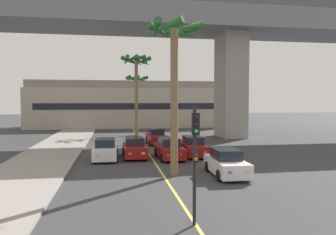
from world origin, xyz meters
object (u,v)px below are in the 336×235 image
object	(u,v)px
palm_tree_far_median	(136,70)
palm_tree_near_median	(137,87)
car_queue_fifth	(105,150)
car_queue_sixth	(226,163)
traffic_light_median_near	(195,149)
palm_tree_mid_median	(174,58)
car_queue_third	(169,149)
car_queue_fourth	(193,147)
car_queue_second	(156,137)
car_queue_front	(135,148)

from	to	relation	value
palm_tree_far_median	palm_tree_near_median	bearing A→B (deg)	85.80
car_queue_fifth	palm_tree_near_median	distance (m)	18.53
car_queue_fifth	car_queue_sixth	xyz separation A→B (m)	(7.15, -6.48, 0.00)
car_queue_fifth	traffic_light_median_near	size ratio (longest dim) A/B	0.99
car_queue_fifth	palm_tree_mid_median	size ratio (longest dim) A/B	0.46
car_queue_third	car_queue_fourth	distance (m)	2.24
palm_tree_mid_median	car_queue_fifth	bearing A→B (deg)	124.11
car_queue_second	car_queue_fifth	bearing A→B (deg)	-121.00
car_queue_sixth	palm_tree_far_median	distance (m)	17.23
car_queue_sixth	palm_tree_mid_median	bearing A→B (deg)	172.21
traffic_light_median_near	palm_tree_far_median	bearing A→B (deg)	91.31
car_queue_fourth	car_queue_second	bearing A→B (deg)	104.47
car_queue_fourth	palm_tree_mid_median	distance (m)	9.34
car_queue_sixth	traffic_light_median_near	world-z (taller)	traffic_light_median_near
car_queue_second	car_queue_sixth	xyz separation A→B (m)	(2.26, -14.62, 0.00)
car_queue_second	car_queue_sixth	bearing A→B (deg)	-81.20
car_queue_front	car_queue_fifth	size ratio (longest dim) A/B	0.99
car_queue_fifth	palm_tree_mid_median	world-z (taller)	palm_tree_mid_median
car_queue_fourth	traffic_light_median_near	world-z (taller)	traffic_light_median_near
car_queue_second	car_queue_front	bearing A→B (deg)	-109.45
palm_tree_near_median	palm_tree_far_median	xyz separation A→B (m)	(-0.63, -8.57, 1.30)
car_queue_fourth	traffic_light_median_near	distance (m)	14.63
car_queue_third	car_queue_fifth	bearing A→B (deg)	175.02
palm_tree_far_median	car_queue_fourth	bearing A→B (deg)	-64.61
palm_tree_near_median	traffic_light_median_near	bearing A→B (deg)	-90.21
car_queue_third	traffic_light_median_near	world-z (taller)	traffic_light_median_near
palm_tree_mid_median	palm_tree_far_median	world-z (taller)	palm_tree_far_median
car_queue_third	car_queue_sixth	xyz separation A→B (m)	(2.35, -6.07, 0.00)
car_queue_front	car_queue_second	bearing A→B (deg)	70.55
traffic_light_median_near	palm_tree_mid_median	world-z (taller)	palm_tree_mid_median
car_queue_sixth	palm_tree_far_median	size ratio (longest dim) A/B	0.46
car_queue_fourth	traffic_light_median_near	bearing A→B (deg)	-103.78
car_queue_third	palm_tree_near_median	world-z (taller)	palm_tree_near_median
car_queue_third	car_queue_sixth	size ratio (longest dim) A/B	1.00
palm_tree_near_median	palm_tree_far_median	bearing A→B (deg)	-94.20
traffic_light_median_near	car_queue_fourth	bearing A→B (deg)	76.22
palm_tree_far_median	car_queue_second	bearing A→B (deg)	-17.80
car_queue_second	traffic_light_median_near	distance (m)	21.94
car_queue_fifth	car_queue_third	bearing A→B (deg)	-4.98
car_queue_third	palm_tree_near_median	xyz separation A→B (m)	(-1.26, 17.75, 5.51)
car_queue_sixth	palm_tree_far_median	xyz separation A→B (m)	(-4.24, 15.25, 6.81)
car_queue_sixth	traffic_light_median_near	bearing A→B (deg)	-117.40
car_queue_third	car_queue_fourth	bearing A→B (deg)	21.70
car_queue_second	palm_tree_near_median	xyz separation A→B (m)	(-1.35, 9.20, 5.51)
car_queue_front	car_queue_sixth	size ratio (longest dim) A/B	0.99
car_queue_second	palm_tree_mid_median	size ratio (longest dim) A/B	0.46
palm_tree_near_median	car_queue_third	bearing A→B (deg)	-85.95
car_queue_front	car_queue_third	distance (m)	2.76
car_queue_front	palm_tree_mid_median	bearing A→B (deg)	-74.06
traffic_light_median_near	palm_tree_near_median	size ratio (longest dim) A/B	0.54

